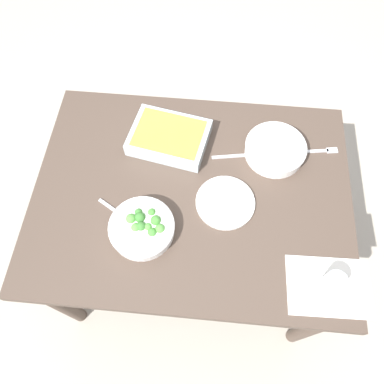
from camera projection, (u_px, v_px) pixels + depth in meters
The scene contains 11 objects.
ground_plane at pixel (192, 252), 2.04m from camera, with size 6.00×6.00×0.00m, color #B2A899.
dining_table at pixel (192, 202), 1.46m from camera, with size 1.20×0.90×0.74m.
placemat at pixel (329, 287), 1.22m from camera, with size 0.28×0.20×0.00m, color silver.
stew_bowl at pixel (275, 149), 1.43m from camera, with size 0.24×0.24×0.06m.
broccoli_bowl at pixel (142, 228), 1.28m from camera, with size 0.23×0.23×0.07m.
baking_dish at pixel (169, 137), 1.45m from camera, with size 0.34×0.27×0.06m.
drink_cup at pixel (333, 284), 1.18m from camera, with size 0.07×0.07×0.08m.
side_plate at pixel (225, 202), 1.35m from camera, with size 0.22×0.22×0.01m, color silver.
spoon_by_stew at pixel (240, 155), 1.45m from camera, with size 0.18×0.05×0.01m.
spoon_by_broccoli at pixel (122, 216), 1.33m from camera, with size 0.16×0.11×0.01m.
fork_on_table at pixel (319, 151), 1.46m from camera, with size 0.18×0.04×0.01m.
Camera 1 is at (-0.06, 0.62, 1.97)m, focal length 34.19 mm.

